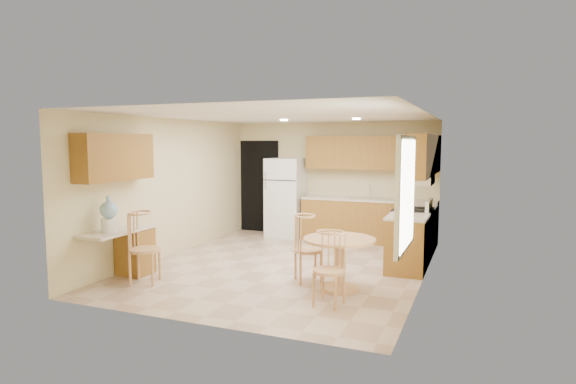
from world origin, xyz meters
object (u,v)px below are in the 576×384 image
at_px(chair_desk, 140,242).
at_px(stove, 412,234).
at_px(chair_table_b, 327,263).
at_px(water_crock, 109,216).
at_px(refrigerator, 286,197).
at_px(dining_table, 339,256).
at_px(chair_table_a, 306,243).

bearing_deg(chair_desk, stove, 111.44).
relative_size(stove, chair_desk, 1.04).
bearing_deg(chair_desk, chair_table_b, 72.87).
xyz_separation_m(stove, water_crock, (-3.92, -3.04, 0.54)).
xyz_separation_m(refrigerator, dining_table, (2.16, -3.33, -0.37)).
height_order(stove, chair_desk, stove).
relative_size(refrigerator, dining_table, 1.71).
xyz_separation_m(refrigerator, water_crock, (-1.05, -4.26, 0.15)).
relative_size(dining_table, water_crock, 1.92).
relative_size(stove, water_crock, 2.08).
bearing_deg(water_crock, refrigerator, 76.15).
xyz_separation_m(chair_table_b, chair_desk, (-2.81, -0.08, 0.06)).
distance_m(chair_table_b, chair_desk, 2.81).
distance_m(chair_table_b, water_crock, 3.29).
height_order(chair_table_a, chair_desk, chair_desk).
relative_size(chair_table_a, water_crock, 1.90).
bearing_deg(dining_table, chair_desk, -163.49).
bearing_deg(chair_desk, refrigerator, 153.05).
distance_m(chair_table_a, chair_table_b, 1.08).
bearing_deg(refrigerator, chair_desk, -98.22).
bearing_deg(water_crock, chair_table_a, 22.10).
height_order(dining_table, water_crock, water_crock).
relative_size(stove, chair_table_b, 1.16).
height_order(chair_table_b, chair_desk, chair_desk).
xyz_separation_m(chair_table_b, water_crock, (-3.26, -0.18, 0.43)).
xyz_separation_m(refrigerator, stove, (2.88, -1.22, -0.39)).
distance_m(stove, chair_desk, 4.55).
height_order(stove, chair_table_b, stove).
height_order(chair_desk, water_crock, water_crock).
bearing_deg(dining_table, refrigerator, 122.93).
relative_size(refrigerator, stove, 1.58).
bearing_deg(chair_table_a, water_crock, -102.45).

